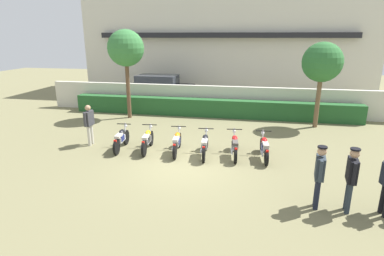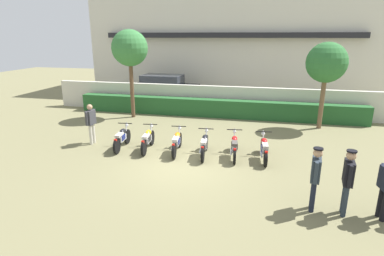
{
  "view_description": "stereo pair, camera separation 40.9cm",
  "coord_description": "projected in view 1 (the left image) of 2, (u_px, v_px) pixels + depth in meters",
  "views": [
    {
      "loc": [
        2.25,
        -10.07,
        4.49
      ],
      "look_at": [
        0.0,
        1.51,
        0.97
      ],
      "focal_mm": 29.14,
      "sensor_mm": 36.0,
      "label": 1
    },
    {
      "loc": [
        2.65,
        -9.99,
        4.49
      ],
      "look_at": [
        0.0,
        1.51,
        0.97
      ],
      "focal_mm": 29.14,
      "sensor_mm": 36.0,
      "label": 2
    }
  ],
  "objects": [
    {
      "name": "tree_near_inspector",
      "position": [
        126.0,
        49.0,
        16.64
      ],
      "size": [
        1.96,
        1.96,
        4.81
      ],
      "color": "brown",
      "rests_on": "ground"
    },
    {
      "name": "parked_car",
      "position": [
        160.0,
        89.0,
        21.43
      ],
      "size": [
        4.56,
        2.19,
        1.89
      ],
      "rotation": [
        0.0,
        0.0,
        -0.03
      ],
      "color": "black",
      "rests_on": "ground"
    },
    {
      "name": "motorcycle_in_row_0",
      "position": [
        121.0,
        139.0,
        12.66
      ],
      "size": [
        0.6,
        1.85,
        0.97
      ],
      "rotation": [
        0.0,
        0.0,
        1.66
      ],
      "color": "black",
      "rests_on": "ground"
    },
    {
      "name": "tree_far_side",
      "position": [
        322.0,
        63.0,
        14.98
      ],
      "size": [
        1.92,
        1.92,
        4.21
      ],
      "color": "brown",
      "rests_on": "ground"
    },
    {
      "name": "motorcycle_in_row_3",
      "position": [
        205.0,
        145.0,
        11.98
      ],
      "size": [
        0.6,
        1.92,
        0.97
      ],
      "rotation": [
        0.0,
        0.0,
        1.65
      ],
      "color": "black",
      "rests_on": "ground"
    },
    {
      "name": "hedge_row",
      "position": [
        211.0,
        108.0,
        17.82
      ],
      "size": [
        16.28,
        0.7,
        1.0
      ],
      "primitive_type": "cube",
      "color": "#235628",
      "rests_on": "ground"
    },
    {
      "name": "motorcycle_in_row_4",
      "position": [
        235.0,
        145.0,
        11.92
      ],
      "size": [
        0.6,
        1.94,
        0.96
      ],
      "rotation": [
        0.0,
        0.0,
        1.69
      ],
      "color": "black",
      "rests_on": "ground"
    },
    {
      "name": "motorcycle_in_row_2",
      "position": [
        177.0,
        142.0,
        12.28
      ],
      "size": [
        0.6,
        1.94,
        0.96
      ],
      "rotation": [
        0.0,
        0.0,
        1.67
      ],
      "color": "black",
      "rests_on": "ground"
    },
    {
      "name": "building",
      "position": [
        226.0,
        39.0,
        24.9
      ],
      "size": [
        21.42,
        6.5,
        8.47
      ],
      "color": "beige",
      "rests_on": "ground"
    },
    {
      "name": "motorcycle_in_row_5",
      "position": [
        264.0,
        147.0,
        11.71
      ],
      "size": [
        0.6,
        1.94,
        0.95
      ],
      "rotation": [
        0.0,
        0.0,
        1.67
      ],
      "color": "black",
      "rests_on": "ground"
    },
    {
      "name": "motorcycle_in_row_1",
      "position": [
        147.0,
        140.0,
        12.52
      ],
      "size": [
        0.6,
        1.89,
        0.97
      ],
      "rotation": [
        0.0,
        0.0,
        1.68
      ],
      "color": "black",
      "rests_on": "ground"
    },
    {
      "name": "inspector_person",
      "position": [
        89.0,
        121.0,
        13.02
      ],
      "size": [
        0.23,
        0.69,
        1.73
      ],
      "color": "beige",
      "rests_on": "ground"
    },
    {
      "name": "officer_1",
      "position": [
        352.0,
        174.0,
        7.98
      ],
      "size": [
        0.29,
        0.69,
        1.78
      ],
      "rotation": [
        0.0,
        0.0,
        3.0
      ],
      "color": "#28333D",
      "rests_on": "ground"
    },
    {
      "name": "ground",
      "position": [
        184.0,
        166.0,
        11.17
      ],
      "size": [
        60.0,
        60.0,
        0.0
      ],
      "primitive_type": "plane",
      "color": "olive"
    },
    {
      "name": "compound_wall",
      "position": [
        213.0,
        100.0,
        18.39
      ],
      "size": [
        20.35,
        0.3,
        1.66
      ],
      "primitive_type": "cube",
      "color": "beige",
      "rests_on": "ground"
    },
    {
      "name": "officer_0",
      "position": [
        319.0,
        172.0,
        8.18
      ],
      "size": [
        0.29,
        0.69,
        1.76
      ],
      "rotation": [
        0.0,
        0.0,
        3.0
      ],
      "color": "black",
      "rests_on": "ground"
    }
  ]
}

